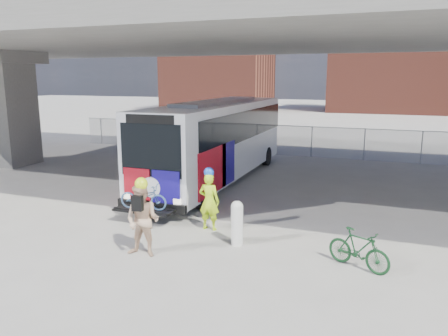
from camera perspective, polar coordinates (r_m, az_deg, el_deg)
The scene contains 9 objects.
ground at distance 15.60m, azimuth 0.09°, elevation -5.71°, with size 160.00×160.00×0.00m, color #9E9991.
bus at distance 19.92m, azimuth -0.76°, elevation 4.34°, with size 2.67×12.90×3.69m.
overpass at distance 18.77m, azimuth 4.63°, elevation 17.42°, with size 40.00×16.00×7.95m.
chainlink_fence at distance 26.65m, azimuth 9.30°, elevation 4.58°, with size 30.00×0.06×30.00m.
brick_buildings at distance 62.28m, azimuth 17.51°, elevation 11.91°, with size 54.00×22.00×12.00m.
bollard at distance 12.41m, azimuth 1.70°, elevation -6.99°, with size 0.34×0.34×1.30m.
cyclist_hivis at distance 13.58m, azimuth -1.96°, elevation -4.17°, with size 0.66×0.43×1.99m.
cyclist_tan at distance 11.77m, azimuth -10.59°, elevation -6.62°, with size 1.01×0.82×2.15m.
bike_parked at distance 11.50m, azimuth 17.17°, elevation -10.10°, with size 0.48×1.68×1.01m, color #133C1D.
Camera 1 is at (5.27, -13.92, 4.69)m, focal length 35.00 mm.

